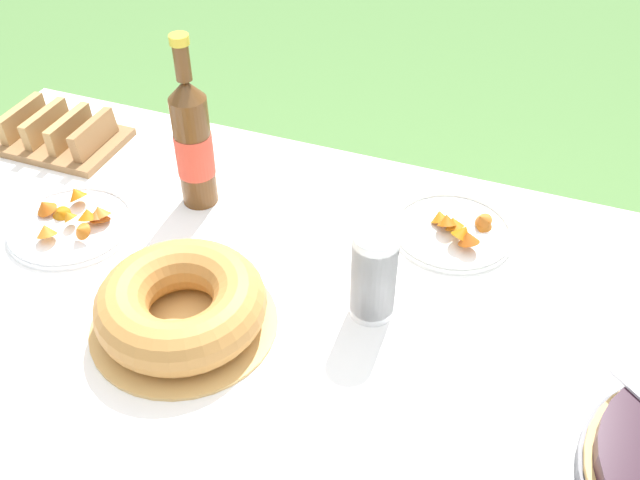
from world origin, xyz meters
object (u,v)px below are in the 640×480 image
at_px(bundt_cake, 181,306).
at_px(cider_bottle_amber, 193,143).
at_px(snack_plate_near, 72,223).
at_px(cup_stack, 374,275).
at_px(snack_plate_left, 454,230).
at_px(bread_board, 60,134).

relative_size(bundt_cake, cider_bottle_amber, 0.88).
distance_m(cider_bottle_amber, snack_plate_near, 0.27).
distance_m(cup_stack, cider_bottle_amber, 0.44).
xyz_separation_m(cup_stack, snack_plate_left, (0.08, 0.24, -0.07)).
relative_size(cup_stack, snack_plate_near, 0.70).
bearing_deg(snack_plate_near, snack_plate_left, 19.22).
bearing_deg(cider_bottle_amber, bread_board, 169.40).
distance_m(bundt_cake, bread_board, 0.63).
bearing_deg(snack_plate_near, bread_board, 130.14).
height_order(bundt_cake, snack_plate_left, bundt_cake).
distance_m(bundt_cake, cup_stack, 0.30).
bearing_deg(cup_stack, bread_board, 163.01).
xyz_separation_m(bundt_cake, cup_stack, (0.27, 0.13, 0.04)).
xyz_separation_m(snack_plate_near, bread_board, (-0.19, 0.23, 0.01)).
distance_m(bundt_cake, cider_bottle_amber, 0.34).
xyz_separation_m(cider_bottle_amber, snack_plate_left, (0.48, 0.07, -0.12)).
bearing_deg(snack_plate_near, cider_bottle_amber, 41.83).
relative_size(bundt_cake, snack_plate_left, 1.34).
xyz_separation_m(snack_plate_left, bread_board, (-0.86, -0.00, 0.01)).
height_order(cup_stack, snack_plate_near, cup_stack).
relative_size(bundt_cake, cup_stack, 1.83).
bearing_deg(cider_bottle_amber, bundt_cake, -66.47).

